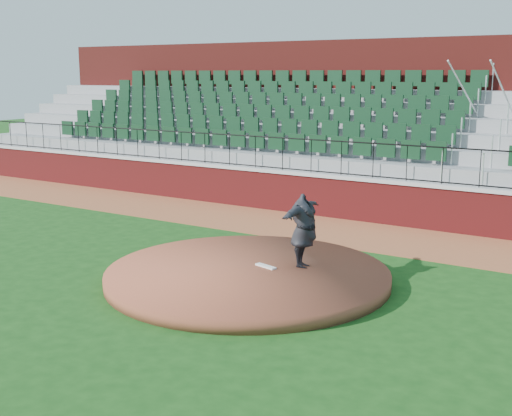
{
  "coord_description": "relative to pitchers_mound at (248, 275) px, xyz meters",
  "views": [
    {
      "loc": [
        7.84,
        -10.83,
        4.28
      ],
      "look_at": [
        0.0,
        1.5,
        1.3
      ],
      "focal_mm": 46.61,
      "sensor_mm": 36.0,
      "label": 1
    }
  ],
  "objects": [
    {
      "name": "wall_railing",
      "position": [
        -0.55,
        6.68,
        1.67
      ],
      "size": [
        34.0,
        0.05,
        1.0
      ],
      "primitive_type": null,
      "color": "black",
      "rests_on": "wall_cap"
    },
    {
      "name": "wall_cap",
      "position": [
        -0.55,
        6.68,
        1.12
      ],
      "size": [
        34.0,
        0.45,
        0.1
      ],
      "primitive_type": "cube",
      "color": "#B7B7B7",
      "rests_on": "field_wall"
    },
    {
      "name": "seating_stands",
      "position": [
        -0.55,
        9.41,
        2.18
      ],
      "size": [
        34.0,
        5.1,
        4.6
      ],
      "primitive_type": null,
      "color": "gray",
      "rests_on": "ground"
    },
    {
      "name": "concourse_wall",
      "position": [
        -0.55,
        12.21,
        2.62
      ],
      "size": [
        34.0,
        0.5,
        5.5
      ],
      "primitive_type": "cube",
      "color": "maroon",
      "rests_on": "ground"
    },
    {
      "name": "ground",
      "position": [
        -0.55,
        -0.32,
        -0.12
      ],
      "size": [
        90.0,
        90.0,
        0.0
      ],
      "primitive_type": "plane",
      "color": "#133F12",
      "rests_on": "ground"
    },
    {
      "name": "pitching_rubber",
      "position": [
        0.23,
        0.36,
        0.14
      ],
      "size": [
        0.54,
        0.26,
        0.03
      ],
      "primitive_type": "cube",
      "rotation": [
        0.0,
        0.0,
        -0.26
      ],
      "color": "white",
      "rests_on": "pitchers_mound"
    },
    {
      "name": "pitchers_mound",
      "position": [
        0.0,
        0.0,
        0.0
      ],
      "size": [
        5.93,
        5.93,
        0.25
      ],
      "primitive_type": "cylinder",
      "color": "brown",
      "rests_on": "ground"
    },
    {
      "name": "warning_track",
      "position": [
        -0.55,
        5.08,
        -0.12
      ],
      "size": [
        34.0,
        3.2,
        0.01
      ],
      "primitive_type": "cube",
      "color": "brown",
      "rests_on": "ground"
    },
    {
      "name": "pitcher",
      "position": [
        0.88,
        0.8,
        0.91
      ],
      "size": [
        0.84,
        2.0,
        1.58
      ],
      "primitive_type": "imported",
      "rotation": [
        0.0,
        0.0,
        1.74
      ],
      "color": "black",
      "rests_on": "pitchers_mound"
    },
    {
      "name": "field_wall",
      "position": [
        -0.55,
        6.68,
        0.47
      ],
      "size": [
        34.0,
        0.35,
        1.2
      ],
      "primitive_type": "cube",
      "color": "maroon",
      "rests_on": "ground"
    }
  ]
}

